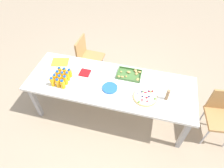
% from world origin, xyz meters
% --- Properties ---
extents(ground_plane, '(12.00, 12.00, 0.00)m').
position_xyz_m(ground_plane, '(0.00, 0.00, 0.00)').
color(ground_plane, tan).
extents(party_table, '(2.37, 0.83, 0.72)m').
position_xyz_m(party_table, '(0.00, 0.00, 0.66)').
color(party_table, white).
rests_on(party_table, ground_plane).
extents(chair_far_left, '(0.42, 0.42, 0.83)m').
position_xyz_m(chair_far_left, '(-0.62, 0.74, 0.50)').
color(chair_far_left, '#B7844C').
rests_on(chair_far_left, ground_plane).
extents(chair_end, '(0.44, 0.44, 0.83)m').
position_xyz_m(chair_end, '(1.57, 0.03, 0.50)').
color(chair_end, '#B7844C').
rests_on(chair_end, ground_plane).
extents(juice_bottle_0, '(0.06, 0.06, 0.15)m').
position_xyz_m(juice_bottle_0, '(-0.76, -0.24, 0.79)').
color(juice_bottle_0, '#FAAF14').
rests_on(juice_bottle_0, party_table).
extents(juice_bottle_1, '(0.06, 0.06, 0.14)m').
position_xyz_m(juice_bottle_1, '(-0.68, -0.24, 0.79)').
color(juice_bottle_1, '#F9AB14').
rests_on(juice_bottle_1, party_table).
extents(juice_bottle_2, '(0.06, 0.06, 0.14)m').
position_xyz_m(juice_bottle_2, '(-0.60, -0.24, 0.79)').
color(juice_bottle_2, '#FAAF14').
rests_on(juice_bottle_2, party_table).
extents(juice_bottle_3, '(0.05, 0.05, 0.14)m').
position_xyz_m(juice_bottle_3, '(-0.75, -0.17, 0.79)').
color(juice_bottle_3, '#F8AE14').
rests_on(juice_bottle_3, party_table).
extents(juice_bottle_4, '(0.06, 0.06, 0.15)m').
position_xyz_m(juice_bottle_4, '(-0.67, -0.17, 0.79)').
color(juice_bottle_4, '#FAAD14').
rests_on(juice_bottle_4, party_table).
extents(juice_bottle_5, '(0.06, 0.06, 0.15)m').
position_xyz_m(juice_bottle_5, '(-0.60, -0.16, 0.79)').
color(juice_bottle_5, '#FBAF14').
rests_on(juice_bottle_5, party_table).
extents(juice_bottle_6, '(0.06, 0.06, 0.13)m').
position_xyz_m(juice_bottle_6, '(-0.75, -0.08, 0.78)').
color(juice_bottle_6, '#FAAD14').
rests_on(juice_bottle_6, party_table).
extents(juice_bottle_7, '(0.05, 0.05, 0.13)m').
position_xyz_m(juice_bottle_7, '(-0.67, -0.09, 0.78)').
color(juice_bottle_7, '#F8AD14').
rests_on(juice_bottle_7, party_table).
extents(juice_bottle_8, '(0.05, 0.05, 0.15)m').
position_xyz_m(juice_bottle_8, '(-0.60, -0.09, 0.79)').
color(juice_bottle_8, '#F9AF14').
rests_on(juice_bottle_8, party_table).
extents(juice_bottle_9, '(0.05, 0.05, 0.14)m').
position_xyz_m(juice_bottle_9, '(-0.75, -0.01, 0.79)').
color(juice_bottle_9, '#F9AD14').
rests_on(juice_bottle_9, party_table).
extents(juice_bottle_10, '(0.06, 0.06, 0.14)m').
position_xyz_m(juice_bottle_10, '(-0.67, -0.02, 0.79)').
color(juice_bottle_10, '#F9AF14').
rests_on(juice_bottle_10, party_table).
extents(juice_bottle_11, '(0.06, 0.06, 0.13)m').
position_xyz_m(juice_bottle_11, '(-0.60, -0.01, 0.79)').
color(juice_bottle_11, '#F9AA14').
rests_on(juice_bottle_11, party_table).
extents(fruit_pizza, '(0.32, 0.32, 0.05)m').
position_xyz_m(fruit_pizza, '(0.51, -0.14, 0.74)').
color(fruit_pizza, tan).
rests_on(fruit_pizza, party_table).
extents(snack_tray, '(0.35, 0.25, 0.04)m').
position_xyz_m(snack_tray, '(0.24, 0.22, 0.73)').
color(snack_tray, '#477238').
rests_on(snack_tray, party_table).
extents(plate_stack, '(0.21, 0.21, 0.02)m').
position_xyz_m(plate_stack, '(0.02, -0.10, 0.73)').
color(plate_stack, blue).
rests_on(plate_stack, party_table).
extents(napkin_stack, '(0.15, 0.15, 0.02)m').
position_xyz_m(napkin_stack, '(-0.41, 0.10, 0.73)').
color(napkin_stack, red).
rests_on(napkin_stack, party_table).
extents(cardboard_tube, '(0.04, 0.04, 0.17)m').
position_xyz_m(cardboard_tube, '(0.78, -0.10, 0.81)').
color(cardboard_tube, '#9E7A56').
rests_on(cardboard_tube, party_table).
extents(paper_folder, '(0.30, 0.26, 0.01)m').
position_xyz_m(paper_folder, '(-0.88, 0.23, 0.73)').
color(paper_folder, yellow).
rests_on(paper_folder, party_table).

